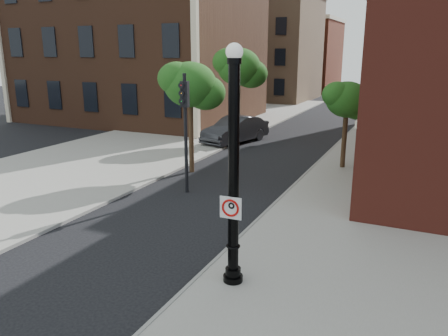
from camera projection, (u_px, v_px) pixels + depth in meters
The scene contains 16 objects.
ground at pixel (126, 270), 12.03m from camera, with size 120.00×120.00×0.00m, color black.
sidewalk_right at pixel (390, 193), 18.32m from camera, with size 8.00×60.00×0.12m, color gray.
sidewalk_left at pixel (179, 134), 31.44m from camera, with size 10.00×50.00×0.12m, color gray.
curb_edge at pixel (298, 182), 19.93m from camera, with size 0.10×60.00×0.14m, color gray.
victorian_building at pixel (141, 16), 37.27m from camera, with size 18.60×14.60×17.95m.
bg_building_tan_a at pixel (264, 50), 53.88m from camera, with size 12.00×12.00×12.00m, color #8C694C.
bg_building_red at pixel (296, 57), 66.40m from camera, with size 12.00×12.00×10.00m, color maroon.
lamppost at pixel (234, 182), 10.56m from camera, with size 0.51×0.51×6.03m.
no_parking_sign at pixel (231, 208), 10.58m from camera, with size 0.56×0.07×0.56m.
parked_car at pixel (235, 130), 28.60m from camera, with size 1.81×5.19×1.71m, color #28292D.
traffic_signal_left at pixel (185, 114), 17.82m from camera, with size 0.36×0.43×4.99m.
traffic_signal_right at pixel (364, 116), 17.23m from camera, with size 0.40×0.44×5.00m.
utility_pole at pixel (361, 131), 17.02m from camera, with size 0.11×0.11×5.64m, color #999999.
street_tree_a at pixel (191, 86), 20.78m from camera, with size 2.98×2.70×5.38m.
street_tree_b at pixel (240, 68), 28.42m from camera, with size 3.36×3.04×6.05m.
street_tree_c at pixel (348, 101), 21.44m from camera, with size 2.46×2.22×4.43m.
Camera 1 is at (7.04, -8.73, 5.85)m, focal length 35.00 mm.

